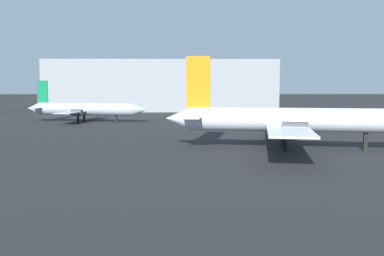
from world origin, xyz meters
TOP-DOWN VIEW (x-y plane):
  - airplane_on_taxiway at (14.49, 40.88)m, footprint 31.63×29.32m
  - airplane_distant at (-18.74, 78.87)m, footprint 25.77×17.93m
  - terminal_building at (-4.93, 120.36)m, footprint 64.07×24.59m

SIDE VIEW (x-z plane):
  - airplane_distant at x=-18.74m, z-range -1.56..6.83m
  - airplane_on_taxiway at x=14.49m, z-range -2.03..9.15m
  - terminal_building at x=-4.93m, z-range 0.00..14.27m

